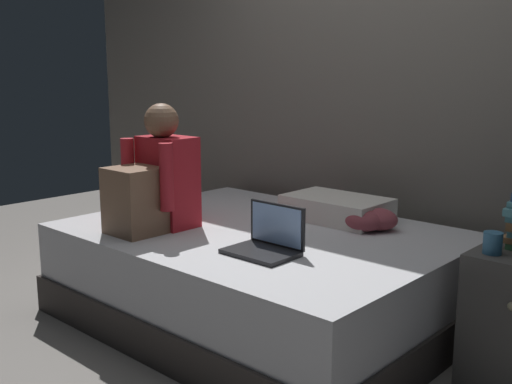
{
  "coord_description": "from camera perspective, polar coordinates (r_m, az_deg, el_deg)",
  "views": [
    {
      "loc": [
        1.85,
        -1.98,
        1.3
      ],
      "look_at": [
        -0.05,
        0.1,
        0.75
      ],
      "focal_mm": 42.27,
      "sensor_mm": 36.0,
      "label": 1
    }
  ],
  "objects": [
    {
      "name": "person_sitting",
      "position": [
        3.18,
        -9.56,
        0.96
      ],
      "size": [
        0.39,
        0.44,
        0.66
      ],
      "color": "#B21E28",
      "rests_on": "bed"
    },
    {
      "name": "ground_plane",
      "position": [
        3.0,
        -0.62,
        -14.51
      ],
      "size": [
        8.0,
        8.0,
        0.0
      ],
      "primitive_type": "plane",
      "color": "gray"
    },
    {
      "name": "mug",
      "position": [
        2.63,
        21.49,
        -4.51
      ],
      "size": [
        0.08,
        0.08,
        0.09
      ],
      "primitive_type": "cylinder",
      "color": "teal",
      "rests_on": "nightstand"
    },
    {
      "name": "laptop",
      "position": [
        2.75,
        1.07,
        -4.67
      ],
      "size": [
        0.32,
        0.23,
        0.22
      ],
      "color": "black",
      "rests_on": "bed"
    },
    {
      "name": "pillow",
      "position": [
        3.4,
        7.63,
        -1.53
      ],
      "size": [
        0.56,
        0.36,
        0.13
      ],
      "primitive_type": "cube",
      "color": "silver",
      "rests_on": "bed"
    },
    {
      "name": "bed",
      "position": [
        3.24,
        0.42,
        -7.86
      ],
      "size": [
        2.0,
        1.5,
        0.5
      ],
      "color": "#332D2B",
      "rests_on": "ground_plane"
    },
    {
      "name": "clothes_pile",
      "position": [
        3.19,
        10.63,
        -2.6
      ],
      "size": [
        0.26,
        0.25,
        0.12
      ],
      "color": "#8E3D47",
      "rests_on": "bed"
    },
    {
      "name": "wall_back",
      "position": [
        3.68,
        12.49,
        11.66
      ],
      "size": [
        5.6,
        0.1,
        2.7
      ],
      "primitive_type": "cube",
      "color": "slate",
      "rests_on": "ground_plane"
    }
  ]
}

